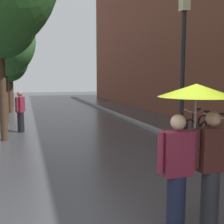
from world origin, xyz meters
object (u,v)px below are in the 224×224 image
at_px(street_tree_3, 8,57).
at_px(street_tree_4, 11,62).
at_px(parked_bicycle_3, 201,127).
at_px(pedestrian_walking_midground, 20,111).
at_px(street_tree_2, 2,40).
at_px(street_lamp_post, 183,65).
at_px(parked_bicycle_2, 217,130).
at_px(couple_under_umbrella, 195,136).
at_px(parked_bicycle_4, 193,123).

distance_m(street_tree_3, street_tree_4, 3.70).
bearing_deg(parked_bicycle_3, street_tree_4, 117.82).
bearing_deg(parked_bicycle_3, pedestrian_walking_midground, 155.61).
distance_m(street_tree_2, street_tree_3, 4.22).
bearing_deg(parked_bicycle_3, street_tree_2, 141.54).
bearing_deg(street_lamp_post, parked_bicycle_3, 40.69).
xyz_separation_m(street_tree_3, parked_bicycle_3, (7.08, -9.82, -3.03)).
xyz_separation_m(parked_bicycle_3, pedestrian_walking_midground, (-6.36, 2.88, 0.46)).
relative_size(parked_bicycle_2, pedestrian_walking_midground, 0.70).
relative_size(street_tree_4, couple_under_umbrella, 2.29).
height_order(parked_bicycle_2, couple_under_umbrella, couple_under_umbrella).
distance_m(street_tree_2, parked_bicycle_3, 9.72).
bearing_deg(street_lamp_post, couple_under_umbrella, -118.50).
distance_m(parked_bicycle_3, pedestrian_walking_midground, 7.00).
xyz_separation_m(street_tree_4, pedestrian_walking_midground, (0.77, -10.64, -2.47)).
height_order(street_tree_2, street_tree_4, street_tree_2).
height_order(street_tree_4, parked_bicycle_4, street_tree_4).
bearing_deg(parked_bicycle_4, pedestrian_walking_midground, 161.82).
xyz_separation_m(street_tree_4, parked_bicycle_3, (7.13, -13.52, -2.93)).
relative_size(parked_bicycle_2, street_lamp_post, 0.26).
bearing_deg(pedestrian_walking_midground, street_tree_2, 104.86).
height_order(parked_bicycle_2, pedestrian_walking_midground, pedestrian_walking_midground).
relative_size(street_tree_3, pedestrian_walking_midground, 3.02).
bearing_deg(parked_bicycle_3, parked_bicycle_2, -79.96).
bearing_deg(street_tree_3, street_lamp_post, -64.96).
xyz_separation_m(parked_bicycle_2, parked_bicycle_4, (0.01, 1.48, 0.00)).
xyz_separation_m(street_tree_3, pedestrian_walking_midground, (0.72, -6.93, -2.57)).
bearing_deg(street_tree_4, street_tree_3, -89.12).
xyz_separation_m(street_tree_4, parked_bicycle_2, (7.26, -14.25, -2.93)).
relative_size(parked_bicycle_4, street_lamp_post, 0.26).
distance_m(couple_under_umbrella, pedestrian_walking_midground, 8.67).
height_order(parked_bicycle_3, pedestrian_walking_midground, pedestrian_walking_midground).
relative_size(street_tree_3, parked_bicycle_2, 4.32).
height_order(street_tree_3, street_lamp_post, street_tree_3).
bearing_deg(street_lamp_post, street_tree_2, 126.58).
xyz_separation_m(parked_bicycle_2, pedestrian_walking_midground, (-6.49, 3.61, 0.46)).
bearing_deg(street_lamp_post, parked_bicycle_4, 49.99).
bearing_deg(pedestrian_walking_midground, street_lamp_post, -43.90).
bearing_deg(couple_under_umbrella, street_tree_3, 101.82).
distance_m(parked_bicycle_3, parked_bicycle_4, 0.76).
height_order(parked_bicycle_2, parked_bicycle_3, same).
xyz_separation_m(street_tree_4, couple_under_umbrella, (3.24, -18.93, -1.96)).
xyz_separation_m(street_tree_3, parked_bicycle_2, (7.20, -10.54, -3.03)).
relative_size(parked_bicycle_4, pedestrian_walking_midground, 0.68).
relative_size(parked_bicycle_3, pedestrian_walking_midground, 0.71).
xyz_separation_m(street_tree_4, street_lamp_post, (5.36, -15.05, -0.77)).
distance_m(street_tree_3, parked_bicycle_2, 13.12).
relative_size(parked_bicycle_2, parked_bicycle_3, 0.99).
relative_size(street_tree_2, street_tree_4, 1.19).
xyz_separation_m(street_tree_2, street_lamp_post, (5.31, -7.16, -1.38)).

